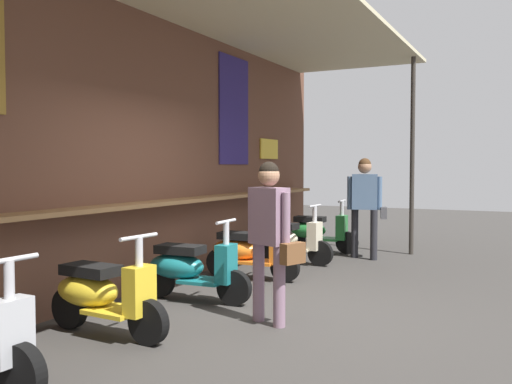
% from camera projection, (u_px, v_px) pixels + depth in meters
% --- Properties ---
extents(ground_plane, '(31.48, 31.48, 0.00)m').
position_uv_depth(ground_plane, '(272.00, 312.00, 6.00)').
color(ground_plane, '#383533').
extents(market_stall_facade, '(11.24, 2.79, 3.66)m').
position_uv_depth(market_stall_facade, '(136.00, 127.00, 6.73)').
color(market_stall_facade, brown).
rests_on(market_stall_facade, ground_plane).
extents(scooter_yellow, '(0.48, 1.40, 0.97)m').
position_uv_depth(scooter_yellow, '(100.00, 294.00, 5.18)').
color(scooter_yellow, gold).
rests_on(scooter_yellow, ground_plane).
extents(scooter_teal, '(0.49, 1.40, 0.97)m').
position_uv_depth(scooter_teal, '(189.00, 268.00, 6.50)').
color(scooter_teal, '#197075').
rests_on(scooter_teal, ground_plane).
extents(scooter_orange, '(0.46, 1.40, 0.97)m').
position_uv_depth(scooter_orange, '(246.00, 251.00, 7.78)').
color(scooter_orange, orange).
rests_on(scooter_orange, ground_plane).
extents(scooter_cream, '(0.46, 1.40, 0.97)m').
position_uv_depth(scooter_cream, '(287.00, 239.00, 9.04)').
color(scooter_cream, beige).
rests_on(scooter_cream, ground_plane).
extents(scooter_green, '(0.49, 1.40, 0.97)m').
position_uv_depth(scooter_green, '(316.00, 231.00, 10.22)').
color(scooter_green, '#237533').
rests_on(scooter_green, ground_plane).
extents(shopper_with_handbag, '(0.40, 0.67, 1.71)m').
position_uv_depth(shopper_with_handbag, '(365.00, 197.00, 9.43)').
color(shopper_with_handbag, '#232328').
rests_on(shopper_with_handbag, ground_plane).
extents(shopper_browsing, '(0.39, 0.65, 1.62)m').
position_uv_depth(shopper_browsing, '(270.00, 226.00, 5.51)').
color(shopper_browsing, gray).
rests_on(shopper_browsing, ground_plane).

